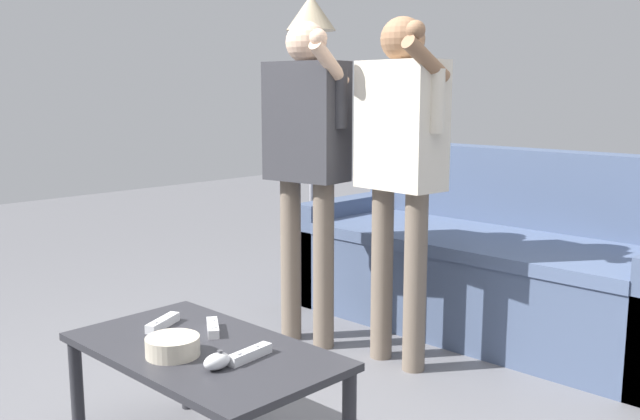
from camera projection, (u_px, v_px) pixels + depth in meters
name	position (u px, v px, depth m)	size (l,w,h in m)	color
couch	(493.00, 267.00, 3.66)	(2.01, 0.86, 0.91)	#475675
coffee_table	(204.00, 364.00, 2.23)	(0.91, 0.51, 0.42)	#2D2D33
snack_bowl	(173.00, 346.00, 2.15)	(0.17, 0.17, 0.06)	beige
game_remote_nunchuk	(217.00, 361.00, 2.05)	(0.06, 0.09, 0.05)	white
floor_lamp	(311.00, 37.00, 4.42)	(0.32, 0.32, 1.81)	#2D2D33
player_left	(306.00, 146.00, 3.29)	(0.47, 0.30, 1.53)	#756656
player_center	(400.00, 151.00, 3.03)	(0.45, 0.33, 1.53)	#756656
game_remote_wand_near	(163.00, 323.00, 2.42)	(0.10, 0.17, 0.03)	white
game_remote_wand_far	(250.00, 354.00, 2.13)	(0.05, 0.17, 0.03)	white
game_remote_wand_spare	(213.00, 328.00, 2.36)	(0.14, 0.12, 0.03)	white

